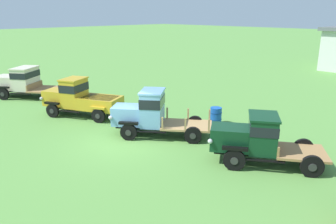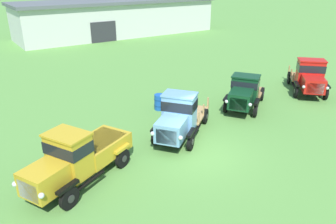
{
  "view_description": "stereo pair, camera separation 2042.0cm",
  "coord_description": "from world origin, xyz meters",
  "px_view_note": "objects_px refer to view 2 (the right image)",
  "views": [
    {
      "loc": [
        11.86,
        -8.69,
        5.98
      ],
      "look_at": [
        0.3,
        2.85,
        1.0
      ],
      "focal_mm": 35.0,
      "sensor_mm": 36.0,
      "label": 1
    },
    {
      "loc": [
        -8.46,
        -10.03,
        7.56
      ],
      "look_at": [
        0.3,
        2.85,
        1.0
      ],
      "focal_mm": 35.0,
      "sensor_mm": 36.0,
      "label": 2
    }
  ],
  "objects_px": {
    "vintage_truck_second_in_line": "(77,157)",
    "vintage_truck_far_side": "(244,92)",
    "farm_shed": "(118,17)",
    "vintage_truck_midrow_center": "(179,117)",
    "oil_drum_beside_row": "(160,102)",
    "vintage_truck_back_of_row": "(310,77)"
  },
  "relations": [
    {
      "from": "vintage_truck_second_in_line",
      "to": "oil_drum_beside_row",
      "type": "distance_m",
      "value": 8.08
    },
    {
      "from": "vintage_truck_midrow_center",
      "to": "oil_drum_beside_row",
      "type": "distance_m",
      "value": 4.03
    },
    {
      "from": "farm_shed",
      "to": "vintage_truck_second_in_line",
      "type": "distance_m",
      "value": 34.39
    },
    {
      "from": "vintage_truck_second_in_line",
      "to": "oil_drum_beside_row",
      "type": "height_order",
      "value": "vintage_truck_second_in_line"
    },
    {
      "from": "vintage_truck_second_in_line",
      "to": "vintage_truck_back_of_row",
      "type": "distance_m",
      "value": 16.56
    },
    {
      "from": "vintage_truck_midrow_center",
      "to": "oil_drum_beside_row",
      "type": "height_order",
      "value": "vintage_truck_midrow_center"
    },
    {
      "from": "vintage_truck_back_of_row",
      "to": "oil_drum_beside_row",
      "type": "relative_size",
      "value": 4.98
    },
    {
      "from": "farm_shed",
      "to": "vintage_truck_second_in_line",
      "type": "height_order",
      "value": "farm_shed"
    },
    {
      "from": "vintage_truck_midrow_center",
      "to": "vintage_truck_back_of_row",
      "type": "height_order",
      "value": "vintage_truck_back_of_row"
    },
    {
      "from": "farm_shed",
      "to": "vintage_truck_far_side",
      "type": "distance_m",
      "value": 29.02
    },
    {
      "from": "vintage_truck_second_in_line",
      "to": "vintage_truck_back_of_row",
      "type": "height_order",
      "value": "vintage_truck_back_of_row"
    },
    {
      "from": "farm_shed",
      "to": "vintage_truck_second_in_line",
      "type": "xyz_separation_m",
      "value": [
        -16.65,
        -30.06,
        -1.18
      ]
    },
    {
      "from": "vintage_truck_midrow_center",
      "to": "vintage_truck_far_side",
      "type": "height_order",
      "value": "vintage_truck_midrow_center"
    },
    {
      "from": "vintage_truck_far_side",
      "to": "farm_shed",
      "type": "bearing_deg",
      "value": 78.39
    },
    {
      "from": "vintage_truck_back_of_row",
      "to": "oil_drum_beside_row",
      "type": "xyz_separation_m",
      "value": [
        -9.84,
        3.37,
        -0.75
      ]
    },
    {
      "from": "vintage_truck_back_of_row",
      "to": "vintage_truck_far_side",
      "type": "bearing_deg",
      "value": 174.83
    },
    {
      "from": "vintage_truck_midrow_center",
      "to": "vintage_truck_back_of_row",
      "type": "xyz_separation_m",
      "value": [
        11.16,
        0.38,
        0.05
      ]
    },
    {
      "from": "vintage_truck_second_in_line",
      "to": "vintage_truck_far_side",
      "type": "xyz_separation_m",
      "value": [
        10.82,
        1.66,
        -0.01
      ]
    },
    {
      "from": "vintage_truck_midrow_center",
      "to": "vintage_truck_second_in_line",
      "type": "bearing_deg",
      "value": -171.91
    },
    {
      "from": "farm_shed",
      "to": "vintage_truck_far_side",
      "type": "bearing_deg",
      "value": -101.61
    },
    {
      "from": "farm_shed",
      "to": "vintage_truck_midrow_center",
      "type": "distance_m",
      "value": 31.43
    },
    {
      "from": "vintage_truck_second_in_line",
      "to": "oil_drum_beside_row",
      "type": "bearing_deg",
      "value": 34.05
    }
  ]
}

